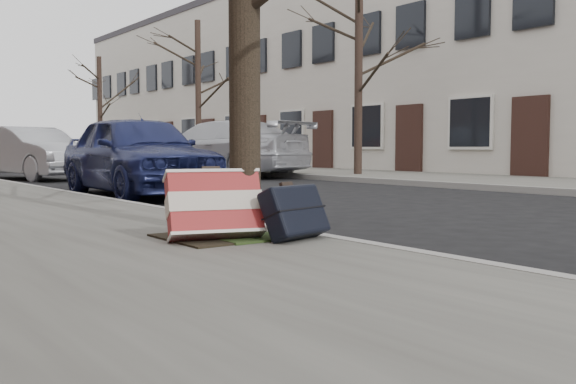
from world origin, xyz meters
TOP-DOWN VIEW (x-y plane):
  - ground at (0.00, 0.00)m, footprint 120.00×120.00m
  - far_sidewalk at (7.80, 15.00)m, footprint 4.00×70.00m
  - house_far at (13.15, 16.00)m, footprint 6.70×40.00m
  - dirt_patch at (-2.00, 1.20)m, footprint 0.85×0.85m
  - suitcase_red at (-2.12, 1.07)m, footprint 0.79×0.58m
  - suitcase_navy at (-1.60, 0.74)m, footprint 0.63×0.46m
  - car_near_front at (-0.08, 7.14)m, footprint 1.86×4.24m
  - car_near_mid at (0.05, 14.14)m, footprint 2.40×4.37m
  - car_far_front at (4.69, 12.49)m, footprint 3.83×5.82m
  - car_far_back at (4.64, 16.67)m, footprint 2.21×4.07m
  - tree_far_a at (7.20, 9.47)m, footprint 0.21×0.21m
  - tree_far_b at (7.20, 18.24)m, footprint 0.22×0.22m
  - tree_far_c at (7.20, 28.38)m, footprint 0.23×0.23m

SIDE VIEW (x-z plane):
  - ground at x=0.00m, z-range 0.00..0.00m
  - far_sidewalk at x=7.80m, z-range 0.00..0.12m
  - dirt_patch at x=-2.00m, z-range 0.12..0.14m
  - suitcase_navy at x=-1.60m, z-range 0.12..0.56m
  - suitcase_red at x=-2.12m, z-range 0.12..0.66m
  - car_far_back at x=4.64m, z-range 0.00..1.31m
  - car_near_mid at x=0.05m, z-range 0.00..1.37m
  - car_near_front at x=-0.08m, z-range 0.00..1.42m
  - car_far_front at x=4.69m, z-range 0.00..1.57m
  - tree_far_c at x=7.20m, z-range 0.12..5.35m
  - tree_far_a at x=7.20m, z-range 0.12..5.53m
  - tree_far_b at x=7.20m, z-range 0.12..5.56m
  - house_far at x=13.15m, z-range 0.00..7.20m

